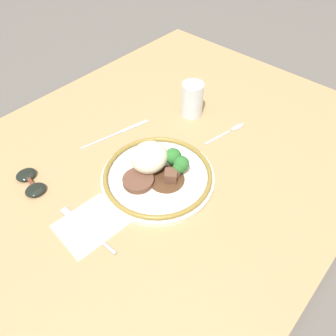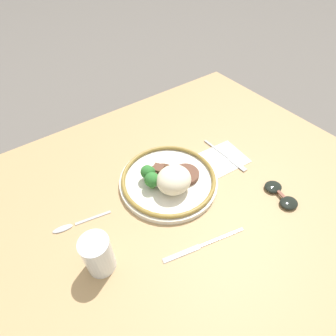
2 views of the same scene
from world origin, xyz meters
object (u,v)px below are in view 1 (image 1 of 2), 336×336
object	(u,v)px
knife	(119,133)
fork	(82,226)
spoon	(233,129)
sunglasses	(31,182)
juice_glass	(192,101)
plate	(157,172)

from	to	relation	value
knife	fork	bearing A→B (deg)	-133.19
spoon	sunglasses	world-z (taller)	sunglasses
juice_glass	sunglasses	xyz separation A→B (m)	(-0.49, 0.12, -0.04)
fork	knife	distance (m)	0.32
fork	spoon	bearing A→B (deg)	-98.94
knife	spoon	xyz separation A→B (m)	(0.23, -0.24, 0.00)
plate	fork	world-z (taller)	plate
fork	spoon	xyz separation A→B (m)	(0.50, -0.06, -0.00)
plate	sunglasses	size ratio (longest dim) A/B	2.49
plate	spoon	size ratio (longest dim) A/B	1.90
plate	knife	size ratio (longest dim) A/B	1.33
plate	sunglasses	distance (m)	0.32
fork	juice_glass	bearing A→B (deg)	-82.78
fork	sunglasses	bearing A→B (deg)	0.38
juice_glass	fork	distance (m)	0.49
fork	sunglasses	distance (m)	0.20
knife	plate	bearing A→B (deg)	-90.67
juice_glass	sunglasses	distance (m)	0.51
fork	sunglasses	world-z (taller)	sunglasses
juice_glass	spoon	size ratio (longest dim) A/B	0.70
juice_glass	spoon	world-z (taller)	juice_glass
knife	juice_glass	bearing A→B (deg)	-11.41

